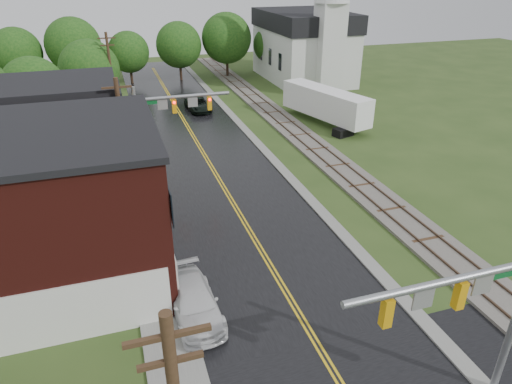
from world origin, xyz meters
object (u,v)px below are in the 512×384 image
utility_pole_c (112,74)px  semi_trailer (326,103)px  tree_left_e (91,71)px  church (307,39)px  tree_left_c (36,90)px  suv_dark (198,105)px  traffic_signal_far (165,114)px  pickup_white (194,302)px  utility_pole_b (124,144)px  traffic_signal_near (475,303)px  brick_building (15,215)px

utility_pole_c → semi_trailer: size_ratio=0.78×
tree_left_e → church: bearing=15.2°
tree_left_c → semi_trailer: 28.43m
tree_left_e → suv_dark: size_ratio=1.59×
traffic_signal_far → pickup_white: (-1.33, -17.00, -4.22)m
utility_pole_b → utility_pole_c: 22.00m
traffic_signal_near → brick_building: bearing=140.8°
church → utility_pole_c: church is taller
brick_building → tree_left_e: 31.12m
brick_building → tree_left_e: bearing=83.3°
utility_pole_b → tree_left_c: (-7.05, 17.90, -0.21)m
church → pickup_white: bearing=-119.6°
traffic_signal_near → tree_left_e: size_ratio=0.90×
utility_pole_b → utility_pole_c: bearing=90.0°
pickup_white → traffic_signal_far: bearing=82.5°
church → suv_dark: church is taller
church → pickup_white: (-24.80, -43.74, -5.08)m
brick_building → utility_pole_c: 29.56m
suv_dark → semi_trailer: (11.79, -8.79, 1.46)m
church → traffic_signal_near: 54.32m
brick_building → utility_pole_c: utility_pole_c is taller
brick_building → church: size_ratio=0.71×
church → utility_pole_b: size_ratio=2.22×
traffic_signal_far → utility_pole_b: bearing=-123.7°
traffic_signal_near → semi_trailer: (10.58, 32.98, -2.79)m
tree_left_e → brick_building: bearing=-96.7°
church → suv_dark: bearing=-150.7°
church → tree_left_e: church is taller
church → utility_pole_b: 41.55m
traffic_signal_near → suv_dark: traffic_signal_near is taller
utility_pole_c → tree_left_c: utility_pole_c is taller
tree_left_e → utility_pole_c: bearing=-42.8°
utility_pole_b → semi_trailer: size_ratio=0.78×
brick_building → utility_pole_b: 9.03m
church → traffic_signal_near: bearing=-107.7°
traffic_signal_far → utility_pole_c: utility_pole_c is taller
traffic_signal_near → tree_left_c: (-17.32, 37.90, -0.46)m
utility_pole_b → tree_left_c: size_ratio=1.18×
brick_building → utility_pole_b: utility_pole_b is taller
tree_left_c → semi_trailer: size_ratio=0.66×
utility_pole_b → pickup_white: utility_pole_b is taller
utility_pole_c → semi_trailer: bearing=-23.4°
tree_left_c → tree_left_e: tree_left_e is taller
brick_building → traffic_signal_near: brick_building is taller
brick_building → semi_trailer: size_ratio=1.24×
church → semi_trailer: (-5.94, -18.76, -3.66)m
utility_pole_c → tree_left_e: utility_pole_c is taller
pickup_white → semi_trailer: (18.86, 24.98, 1.42)m
tree_left_c → suv_dark: size_ratio=1.49×
utility_pole_b → tree_left_e: utility_pole_b is taller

